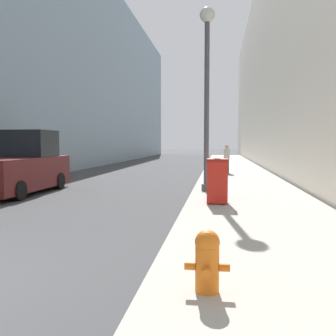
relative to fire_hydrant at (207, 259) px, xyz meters
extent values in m
cube|color=#ADA89E|center=(1.13, 17.49, -0.44)|extent=(3.82, 60.00, 0.15)
cube|color=#849EB2|center=(-15.03, 25.49, 7.25)|extent=(12.00, 60.00, 15.55)
cylinder|color=orange|center=(0.00, 0.00, -0.11)|extent=(0.27, 0.27, 0.51)
sphere|color=orange|center=(0.00, 0.00, 0.19)|extent=(0.28, 0.28, 0.28)
cylinder|color=orange|center=(0.00, 0.00, 0.28)|extent=(0.08, 0.08, 0.06)
cylinder|color=orange|center=(0.00, -0.19, -0.09)|extent=(0.11, 0.12, 0.11)
cylinder|color=orange|center=(-0.19, 0.00, -0.09)|extent=(0.12, 0.09, 0.09)
cylinder|color=orange|center=(0.19, 0.00, -0.09)|extent=(0.12, 0.09, 0.09)
cube|color=red|center=(0.09, 6.21, 0.22)|extent=(0.56, 0.52, 1.12)
cube|color=maroon|center=(0.09, 6.21, 0.82)|extent=(0.58, 0.54, 0.08)
cylinder|color=black|center=(-0.15, 6.43, -0.29)|extent=(0.05, 0.16, 0.16)
cylinder|color=black|center=(0.33, 6.43, -0.29)|extent=(0.05, 0.16, 0.16)
cylinder|color=#4C4C51|center=(-0.29, 8.83, -0.24)|extent=(0.32, 0.32, 0.25)
cylinder|color=#4C4C51|center=(-0.29, 8.83, 2.52)|extent=(0.17, 0.17, 5.77)
sphere|color=silver|center=(-0.29, 8.83, 5.61)|extent=(0.52, 0.52, 0.52)
cube|color=#561919|center=(-7.13, 8.34, 0.22)|extent=(2.18, 4.87, 1.12)
cube|color=black|center=(-7.13, 9.19, 1.28)|extent=(2.00, 1.56, 1.00)
cylinder|color=black|center=(-8.15, 9.85, -0.20)|extent=(0.24, 0.64, 0.64)
cylinder|color=black|center=(-6.11, 9.85, -0.20)|extent=(0.24, 0.64, 0.64)
cylinder|color=black|center=(-6.11, 6.83, -0.20)|extent=(0.24, 0.64, 0.64)
cube|color=#2D3347|center=(0.57, 16.70, 0.01)|extent=(0.27, 0.19, 0.76)
cube|color=#B7B2A3|center=(0.57, 16.70, 0.69)|extent=(0.32, 0.19, 0.60)
sphere|color=tan|center=(0.57, 16.70, 1.10)|extent=(0.21, 0.21, 0.21)
camera|label=1|loc=(0.11, -4.13, 1.31)|focal=40.00mm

